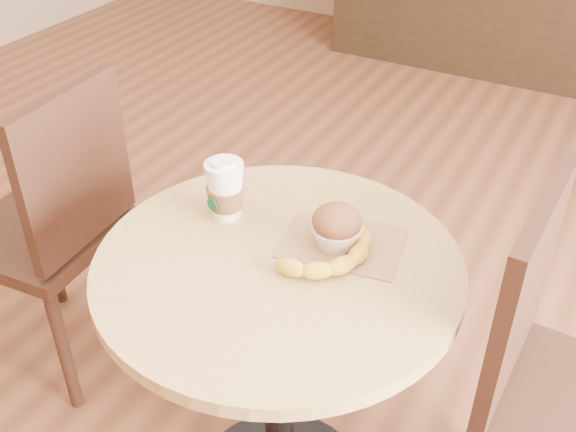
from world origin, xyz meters
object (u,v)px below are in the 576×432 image
at_px(chair_right, 564,392).
at_px(banana, 335,249).
at_px(chair_left, 54,224).
at_px(cafe_table, 279,336).
at_px(coffee_cup, 225,191).
at_px(muffin, 337,227).

xyz_separation_m(chair_right, banana, (-0.47, -0.10, 0.26)).
distance_m(chair_left, chair_right, 1.33).
bearing_deg(cafe_table, coffee_cup, 155.06).
distance_m(coffee_cup, muffin, 0.25).
distance_m(coffee_cup, banana, 0.27).
height_order(chair_left, chair_right, chair_right).
bearing_deg(muffin, banana, -69.79).
height_order(cafe_table, chair_right, chair_right).
distance_m(cafe_table, chair_left, 0.78).
height_order(coffee_cup, muffin, coffee_cup).
bearing_deg(coffee_cup, chair_right, 17.95).
height_order(chair_right, muffin, chair_right).
xyz_separation_m(cafe_table, chair_right, (0.56, 0.16, -0.03)).
bearing_deg(cafe_table, chair_right, 16.10).
relative_size(coffee_cup, muffin, 1.33).
height_order(chair_right, coffee_cup, chair_right).
xyz_separation_m(chair_left, muffin, (0.85, -0.02, 0.30)).
bearing_deg(chair_left, cafe_table, 77.27).
distance_m(muffin, banana, 0.04).
height_order(chair_left, muffin, chair_left).
bearing_deg(coffee_cup, cafe_table, -13.40).
bearing_deg(chair_left, coffee_cup, 82.45).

